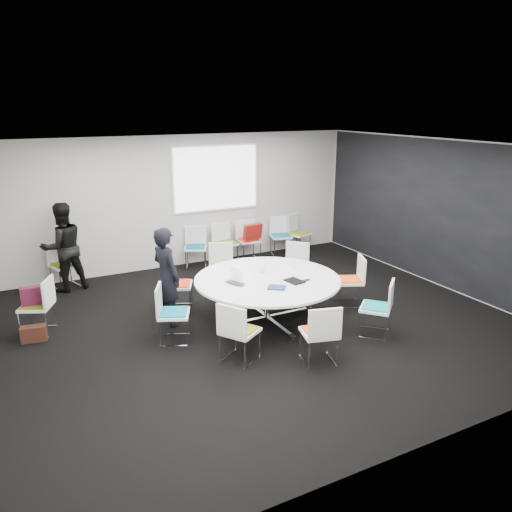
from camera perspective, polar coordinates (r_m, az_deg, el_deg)
name	(u,v)px	position (r m, az deg, el deg)	size (l,w,h in m)	color
room_shell	(262,239)	(7.73, 0.66, 1.96)	(8.08, 7.08, 2.88)	black
conference_table	(267,289)	(8.06, 1.30, -3.74)	(2.34, 2.34, 0.73)	silver
projection_screen	(216,178)	(11.01, -4.57, 8.83)	(1.90, 0.03, 1.35)	white
chair_ring_a	(349,290)	(8.94, 10.61, -3.81)	(0.60, 0.60, 0.88)	silver
chair_ring_b	(294,275)	(9.56, 4.40, -2.17)	(0.64, 0.64, 0.88)	silver
chair_ring_c	(222,276)	(9.51, -3.95, -2.27)	(0.59, 0.58, 0.88)	silver
chair_ring_d	(178,294)	(8.69, -8.89, -4.33)	(0.60, 0.60, 0.88)	silver
chair_ring_e	(173,324)	(7.57, -9.42, -7.68)	(0.60, 0.60, 0.88)	silver
chair_ring_f	(239,343)	(6.94, -1.91, -9.86)	(0.62, 0.63, 0.88)	silver
chair_ring_g	(319,344)	(6.94, 7.23, -10.00)	(0.56, 0.55, 0.88)	silver
chair_ring_h	(376,318)	(7.89, 13.54, -6.91)	(0.64, 0.64, 0.88)	silver
chair_back_a	(196,255)	(10.84, -6.90, 0.10)	(0.60, 0.60, 0.88)	silver
chair_back_b	(225,251)	(11.10, -3.53, 0.60)	(0.50, 0.49, 0.88)	silver
chair_back_c	(248,248)	(11.34, -0.88, 0.98)	(0.49, 0.48, 0.88)	silver
chair_back_d	(281,243)	(11.71, 2.85, 1.48)	(0.57, 0.56, 0.88)	silver
chair_back_e	(298,241)	(11.95, 4.79, 1.77)	(0.59, 0.58, 0.88)	silver
chair_spare_left	(39,316)	(8.44, -23.57, -6.31)	(0.60, 0.60, 0.88)	silver
chair_person_back	(65,273)	(10.29, -20.99, -1.88)	(0.58, 0.57, 0.88)	silver
person_main	(166,277)	(7.98, -10.21, -2.36)	(0.58, 0.38, 1.60)	black
person_back	(63,247)	(9.98, -21.19, 0.94)	(0.82, 0.64, 1.69)	black
laptop	(237,282)	(7.79, -2.17, -3.03)	(0.32, 0.21, 0.03)	#333338
laptop_lid	(236,274)	(7.81, -2.28, -2.06)	(0.30, 0.02, 0.22)	silver
notebook_black	(294,281)	(7.87, 4.41, -2.87)	(0.22, 0.30, 0.02)	black
tablet_folio	(277,287)	(7.58, 2.38, -3.61)	(0.26, 0.20, 0.03)	navy
papers_right	(285,269)	(8.47, 3.34, -1.45)	(0.30, 0.21, 0.00)	white
papers_front	(310,274)	(8.22, 6.18, -2.10)	(0.30, 0.21, 0.00)	silver
cup	(262,270)	(8.26, 0.70, -1.58)	(0.08, 0.08, 0.09)	white
phone	(306,280)	(7.94, 5.79, -2.77)	(0.14, 0.07, 0.01)	black
maroon_bag	(35,295)	(8.32, -23.96, -4.12)	(0.40, 0.14, 0.28)	#4F152A
brown_bag	(34,334)	(8.24, -24.07, -8.10)	(0.36, 0.16, 0.24)	#381C12
red_jacket	(253,232)	(11.03, -0.37, 2.81)	(0.44, 0.10, 0.35)	maroon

